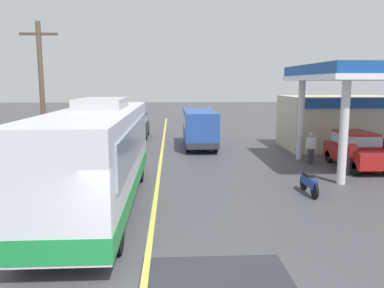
# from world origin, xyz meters

# --- Properties ---
(ground) EXTENTS (120.00, 120.00, 0.00)m
(ground) POSITION_xyz_m (0.00, 20.00, 0.00)
(ground) COLOR #424247
(lane_divider_stripe) EXTENTS (0.16, 50.00, 0.01)m
(lane_divider_stripe) POSITION_xyz_m (0.00, 15.00, 0.00)
(lane_divider_stripe) COLOR #D8CC4C
(lane_divider_stripe) RESTS_ON ground
(coach_bus_main) EXTENTS (2.60, 11.04, 3.69)m
(coach_bus_main) POSITION_xyz_m (-1.89, 6.54, 1.72)
(coach_bus_main) COLOR silver
(coach_bus_main) RESTS_ON ground
(gas_station_roadside) EXTENTS (9.10, 11.95, 5.10)m
(gas_station_roadside) POSITION_xyz_m (11.48, 15.87, 2.63)
(gas_station_roadside) COLOR #194799
(gas_station_roadside) RESTS_ON ground
(car_at_pump) EXTENTS (1.70, 4.20, 1.82)m
(car_at_pump) POSITION_xyz_m (9.83, 11.99, 1.01)
(car_at_pump) COLOR maroon
(car_at_pump) RESTS_ON ground
(minibus_opposing_lane) EXTENTS (2.04, 6.13, 2.44)m
(minibus_opposing_lane) POSITION_xyz_m (2.47, 18.80, 1.47)
(minibus_opposing_lane) COLOR #264C9E
(minibus_opposing_lane) RESTS_ON ground
(motorcycle_parked_forecourt) EXTENTS (0.55, 1.80, 0.92)m
(motorcycle_parked_forecourt) POSITION_xyz_m (5.87, 7.54, 0.44)
(motorcycle_parked_forecourt) COLOR black
(motorcycle_parked_forecourt) RESTS_ON ground
(pedestrian_near_pump) EXTENTS (0.55, 0.22, 1.66)m
(pedestrian_near_pump) POSITION_xyz_m (8.95, 10.58, 0.93)
(pedestrian_near_pump) COLOR #33333F
(pedestrian_near_pump) RESTS_ON ground
(pedestrian_by_shop) EXTENTS (0.55, 0.22, 1.66)m
(pedestrian_by_shop) POSITION_xyz_m (7.94, 13.05, 0.93)
(pedestrian_by_shop) COLOR #33333F
(pedestrian_by_shop) RESTS_ON ground
(car_trailing_behind_bus) EXTENTS (1.70, 4.20, 1.82)m
(car_trailing_behind_bus) POSITION_xyz_m (-2.08, 23.84, 1.01)
(car_trailing_behind_bus) COLOR black
(car_trailing_behind_bus) RESTS_ON ground
(utility_pole_roadside) EXTENTS (1.80, 0.24, 7.17)m
(utility_pole_roadside) POSITION_xyz_m (-5.76, 12.95, 3.76)
(utility_pole_roadside) COLOR brown
(utility_pole_roadside) RESTS_ON ground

